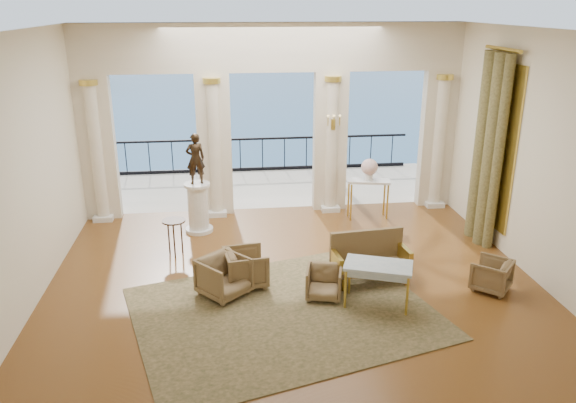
{
  "coord_description": "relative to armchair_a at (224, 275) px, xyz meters",
  "views": [
    {
      "loc": [
        -1.21,
        -9.31,
        4.91
      ],
      "look_at": [
        -0.02,
        0.6,
        1.37
      ],
      "focal_mm": 35.0,
      "sensor_mm": 36.0,
      "label": 1
    }
  ],
  "objects": [
    {
      "name": "sea",
      "position": [
        1.27,
        60.38,
        -6.39
      ],
      "size": [
        160.0,
        160.0,
        0.0
      ],
      "primitive_type": "plane",
      "color": "#1F5C97",
      "rests_on": "ground"
    },
    {
      "name": "urn",
      "position": [
        3.47,
        3.43,
        0.85
      ],
      "size": [
        0.39,
        0.39,
        0.52
      ],
      "color": "white",
      "rests_on": "console_table"
    },
    {
      "name": "armchair_c",
      "position": [
        4.77,
        -0.38,
        -0.07
      ],
      "size": [
        0.85,
        0.85,
        0.64
      ],
      "primitive_type": "imported",
      "rotation": [
        0.0,
        0.0,
        -2.3
      ],
      "color": "#42341C",
      "rests_on": "ground"
    },
    {
      "name": "statue",
      "position": [
        -0.53,
        3.04,
        1.31
      ],
      "size": [
        0.46,
        0.35,
        1.13
      ],
      "primitive_type": "imported",
      "rotation": [
        0.0,
        0.0,
        3.35
      ],
      "color": "black",
      "rests_on": "pedestal"
    },
    {
      "name": "wall_sconce",
      "position": [
        2.67,
        3.89,
        1.84
      ],
      "size": [
        0.3,
        0.11,
        0.33
      ],
      "color": "gold",
      "rests_on": "arcade"
    },
    {
      "name": "palm_tree",
      "position": [
        3.27,
        6.98,
        3.7
      ],
      "size": [
        2.0,
        2.0,
        4.5
      ],
      "color": "#4C3823",
      "rests_on": "terrace"
    },
    {
      "name": "armchair_b",
      "position": [
        1.74,
        -0.29,
        -0.08
      ],
      "size": [
        0.72,
        0.69,
        0.62
      ],
      "primitive_type": "imported",
      "rotation": [
        0.0,
        0.0,
        -0.24
      ],
      "color": "#42341C",
      "rests_on": "ground"
    },
    {
      "name": "pedestal",
      "position": [
        -0.53,
        3.04,
        0.16
      ],
      "size": [
        0.62,
        0.62,
        1.14
      ],
      "color": "silver",
      "rests_on": "ground"
    },
    {
      "name": "floor",
      "position": [
        1.27,
        0.38,
        -0.39
      ],
      "size": [
        9.0,
        9.0,
        0.0
      ],
      "primitive_type": "plane",
      "color": "#4B2109",
      "rests_on": "ground"
    },
    {
      "name": "arcade",
      "position": [
        1.27,
        4.2,
        2.19
      ],
      "size": [
        9.0,
        0.56,
        4.5
      ],
      "color": "beige",
      "rests_on": "ground"
    },
    {
      "name": "window_frame",
      "position": [
        5.74,
        1.88,
        1.71
      ],
      "size": [
        0.04,
        1.6,
        3.4
      ],
      "primitive_type": "cube",
      "color": "gold",
      "rests_on": "room_walls"
    },
    {
      "name": "rug",
      "position": [
        0.98,
        -0.75,
        -0.38
      ],
      "size": [
        5.63,
        4.89,
        0.02
      ],
      "primitive_type": "cube",
      "rotation": [
        0.0,
        0.0,
        0.27
      ],
      "color": "#2F361B",
      "rests_on": "ground"
    },
    {
      "name": "console_table",
      "position": [
        3.47,
        3.43,
        0.39
      ],
      "size": [
        1.06,
        0.59,
        0.95
      ],
      "rotation": [
        0.0,
        0.0,
        -0.22
      ],
      "color": "silver",
      "rests_on": "ground"
    },
    {
      "name": "game_table",
      "position": [
        2.59,
        -0.66,
        0.3
      ],
      "size": [
        1.27,
        0.97,
        0.77
      ],
      "rotation": [
        0.0,
        0.0,
        -0.36
      ],
      "color": "#93A9B6",
      "rests_on": "ground"
    },
    {
      "name": "curtain",
      "position": [
        5.56,
        1.88,
        1.63
      ],
      "size": [
        0.33,
        1.4,
        4.09
      ],
      "color": "#4D4425",
      "rests_on": "ground"
    },
    {
      "name": "armchair_a",
      "position": [
        0.0,
        0.0,
        0.0
      ],
      "size": [
        1.04,
        1.04,
        0.78
      ],
      "primitive_type": "imported",
      "rotation": [
        0.0,
        0.0,
        0.71
      ],
      "color": "#42341C",
      "rests_on": "ground"
    },
    {
      "name": "armchair_d",
      "position": [
        0.4,
        0.34,
        -0.01
      ],
      "size": [
        0.79,
        0.83,
        0.76
      ],
      "primitive_type": "imported",
      "rotation": [
        0.0,
        0.0,
        1.72
      ],
      "color": "#42341C",
      "rests_on": "ground"
    },
    {
      "name": "side_table",
      "position": [
        -0.98,
        1.8,
        0.27
      ],
      "size": [
        0.47,
        0.47,
        0.77
      ],
      "color": "black",
      "rests_on": "ground"
    },
    {
      "name": "settee",
      "position": [
        2.68,
        0.26,
        0.07
      ],
      "size": [
        1.47,
        0.75,
        0.94
      ],
      "rotation": [
        0.0,
        0.0,
        0.11
      ],
      "color": "#42341C",
      "rests_on": "ground"
    },
    {
      "name": "room_walls",
      "position": [
        1.27,
        -0.74,
        2.49
      ],
      "size": [
        9.0,
        9.0,
        9.0
      ],
      "color": "white",
      "rests_on": "ground"
    },
    {
      "name": "terrace",
      "position": [
        1.27,
        6.18,
        -0.44
      ],
      "size": [
        10.0,
        3.6,
        0.1
      ],
      "primitive_type": "cube",
      "color": "#B7AD99",
      "rests_on": "ground"
    },
    {
      "name": "balustrade",
      "position": [
        1.27,
        7.78,
        0.02
      ],
      "size": [
        9.0,
        0.06,
        1.03
      ],
      "color": "black",
      "rests_on": "terrace"
    }
  ]
}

